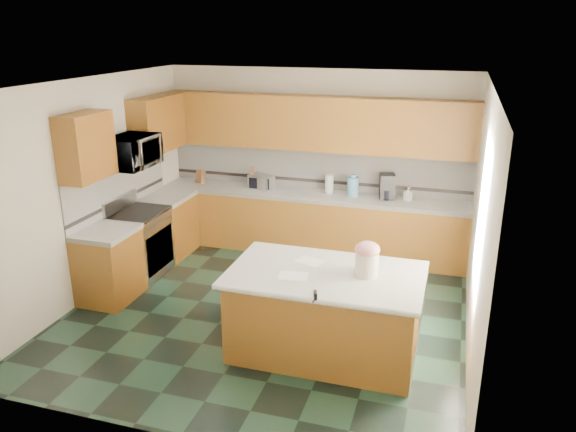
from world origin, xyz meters
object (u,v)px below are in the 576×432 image
(island_base, at_px, (325,315))
(coffee_maker, at_px, (387,186))
(treat_jar, at_px, (367,264))
(knife_block, at_px, (201,177))
(island_top, at_px, (326,275))
(soap_bottle_island, at_px, (365,256))
(toaster_oven, at_px, (261,182))

(island_base, bearing_deg, coffee_maker, 84.83)
(treat_jar, distance_m, knife_block, 4.06)
(island_top, height_order, coffee_maker, coffee_maker)
(treat_jar, height_order, knife_block, treat_jar)
(island_top, xyz_separation_m, soap_bottle_island, (0.37, 0.14, 0.19))
(island_base, distance_m, knife_block, 3.84)
(island_top, xyz_separation_m, toaster_oven, (-1.65, 2.71, 0.13))
(coffee_maker, bearing_deg, knife_block, 168.61)
(treat_jar, distance_m, soap_bottle_island, 0.11)
(coffee_maker, bearing_deg, treat_jar, -98.76)
(knife_block, height_order, toaster_oven, knife_block)
(island_base, height_order, toaster_oven, toaster_oven)
(island_top, relative_size, knife_block, 9.41)
(coffee_maker, bearing_deg, island_base, -107.16)
(island_base, relative_size, island_top, 0.95)
(treat_jar, bearing_deg, soap_bottle_island, 89.74)
(island_base, height_order, treat_jar, treat_jar)
(toaster_oven, bearing_deg, soap_bottle_island, -29.09)
(knife_block, bearing_deg, toaster_oven, 7.25)
(island_base, xyz_separation_m, knife_block, (-2.66, 2.71, 0.59))
(soap_bottle_island, bearing_deg, treat_jar, -85.17)
(soap_bottle_island, height_order, knife_block, soap_bottle_island)
(island_base, xyz_separation_m, coffee_maker, (0.25, 2.74, 0.67))
(treat_jar, height_order, soap_bottle_island, soap_bottle_island)
(island_base, relative_size, soap_bottle_island, 5.77)
(island_base, bearing_deg, treat_jar, 6.36)
(island_top, bearing_deg, knife_block, 134.53)
(island_top, xyz_separation_m, coffee_maker, (0.25, 2.74, 0.21))
(island_base, distance_m, island_top, 0.46)
(coffee_maker, bearing_deg, toaster_oven, 168.92)
(island_base, height_order, knife_block, knife_block)
(island_base, relative_size, coffee_maker, 5.24)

